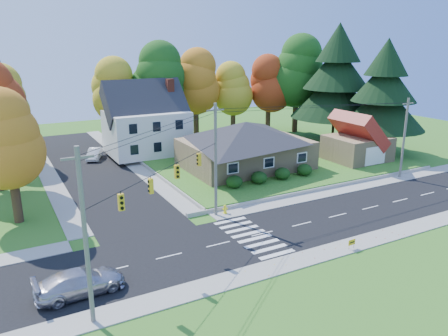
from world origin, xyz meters
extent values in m
plane|color=#3D7923|center=(0.00, 0.00, 0.00)|extent=(120.00, 120.00, 0.00)
cube|color=black|center=(0.00, 0.00, 0.01)|extent=(90.00, 8.00, 0.02)
cube|color=black|center=(-8.00, 26.00, 0.01)|extent=(8.00, 44.00, 0.02)
cube|color=#9C9A90|center=(0.00, 5.00, 0.04)|extent=(90.00, 2.00, 0.08)
cube|color=#9C9A90|center=(0.00, -5.00, 0.04)|extent=(90.00, 2.00, 0.08)
cube|color=#3D7923|center=(13.00, 21.00, 0.25)|extent=(30.00, 30.00, 0.50)
cube|color=tan|center=(8.00, 16.00, 2.10)|extent=(14.00, 10.00, 3.20)
pyramid|color=#26262B|center=(8.00, 16.00, 4.80)|extent=(14.60, 10.60, 2.20)
cube|color=silver|center=(0.00, 28.00, 3.30)|extent=(10.00, 8.00, 5.60)
pyramid|color=#26262B|center=(0.00, 28.00, 7.30)|extent=(10.40, 8.40, 2.40)
cube|color=brown|center=(3.50, 28.00, 5.30)|extent=(0.90, 0.90, 9.60)
cube|color=tan|center=(22.00, 12.00, 2.00)|extent=(7.00, 6.00, 3.00)
pyramid|color=maroon|center=(22.00, 12.00, 4.30)|extent=(7.30, 6.30, 1.60)
cube|color=silver|center=(22.00, 8.95, 1.70)|extent=(3.20, 0.10, 2.20)
ellipsoid|color=#163A10|center=(3.00, 9.80, 1.14)|extent=(1.70, 1.70, 1.27)
ellipsoid|color=#163A10|center=(6.00, 9.80, 1.14)|extent=(1.70, 1.70, 1.27)
ellipsoid|color=#163A10|center=(9.00, 9.80, 1.14)|extent=(1.70, 1.70, 1.27)
ellipsoid|color=#163A10|center=(12.00, 9.80, 1.14)|extent=(1.70, 1.70, 1.27)
cylinder|color=#666059|center=(-14.50, -5.20, 5.00)|extent=(0.26, 0.26, 10.00)
cube|color=#666059|center=(-14.50, -5.20, 9.40)|extent=(1.60, 0.12, 0.12)
cylinder|color=#666059|center=(-1.50, 5.20, 5.00)|extent=(0.26, 0.26, 10.00)
cube|color=#666059|center=(-1.50, 5.20, 9.40)|extent=(1.60, 0.12, 0.12)
cylinder|color=#666059|center=(22.00, 5.20, 4.50)|extent=(0.26, 0.26, 9.00)
cube|color=#666059|center=(22.00, 5.20, 8.40)|extent=(1.60, 0.12, 0.12)
cube|color=gold|center=(-12.00, -3.20, 5.95)|extent=(0.34, 0.26, 1.00)
cube|color=gold|center=(-9.50, -1.20, 5.95)|extent=(0.26, 0.34, 1.00)
cube|color=gold|center=(-6.80, 0.95, 5.95)|extent=(0.34, 0.26, 1.00)
cube|color=gold|center=(-4.00, 3.20, 5.95)|extent=(0.26, 0.34, 1.00)
cylinder|color=black|center=(-8.00, 0.00, 6.60)|extent=(13.02, 10.43, 0.04)
cylinder|color=#3F2A19|center=(-2.00, 34.00, 3.20)|extent=(0.80, 0.80, 5.40)
sphere|color=gold|center=(-2.00, 34.00, 7.10)|extent=(6.72, 6.72, 6.72)
sphere|color=gold|center=(-2.00, 34.00, 8.78)|extent=(5.91, 5.91, 5.91)
sphere|color=gold|center=(-2.00, 34.00, 10.46)|extent=(5.11, 5.11, 5.11)
cylinder|color=#3F2A19|center=(4.00, 33.00, 3.65)|extent=(0.86, 0.86, 6.30)
sphere|color=#1F5517|center=(4.00, 33.00, 8.20)|extent=(7.84, 7.84, 7.84)
sphere|color=#1F5517|center=(4.00, 33.00, 10.16)|extent=(6.90, 6.90, 6.90)
sphere|color=#1F5517|center=(4.00, 33.00, 12.12)|extent=(5.96, 5.96, 5.96)
cylinder|color=#3F2A19|center=(10.00, 34.00, 3.43)|extent=(0.83, 0.83, 5.85)
sphere|color=orange|center=(10.00, 34.00, 7.65)|extent=(7.28, 7.28, 7.28)
sphere|color=orange|center=(10.00, 34.00, 9.47)|extent=(6.41, 6.41, 6.41)
sphere|color=orange|center=(10.00, 34.00, 11.29)|extent=(5.53, 5.53, 5.53)
cylinder|color=#3F2A19|center=(16.00, 33.00, 2.98)|extent=(0.77, 0.77, 4.95)
sphere|color=gold|center=(16.00, 33.00, 6.55)|extent=(6.16, 6.16, 6.16)
sphere|color=gold|center=(16.00, 33.00, 8.09)|extent=(5.42, 5.42, 5.42)
sphere|color=gold|center=(16.00, 33.00, 9.63)|extent=(4.68, 4.68, 4.68)
cylinder|color=#3F2A19|center=(22.00, 32.00, 3.20)|extent=(0.80, 0.80, 5.40)
sphere|color=#9B3213|center=(22.00, 32.00, 7.10)|extent=(6.72, 6.72, 6.72)
sphere|color=#9B3213|center=(22.00, 32.00, 8.78)|extent=(5.91, 5.91, 5.91)
sphere|color=#9B3213|center=(22.00, 32.00, 10.46)|extent=(5.11, 5.11, 5.11)
cylinder|color=#3F2A19|center=(26.00, 30.00, 3.88)|extent=(0.89, 0.89, 6.75)
sphere|color=#1F5517|center=(26.00, 30.00, 8.75)|extent=(8.40, 8.40, 8.40)
sphere|color=#1F5517|center=(26.00, 30.00, 10.85)|extent=(7.39, 7.39, 7.39)
sphere|color=#1F5517|center=(26.00, 30.00, 12.95)|extent=(6.38, 6.38, 6.38)
cylinder|color=#3F2A19|center=(27.00, 22.00, 1.94)|extent=(0.40, 0.40, 2.88)
cone|color=black|center=(27.00, 22.00, 7.38)|extent=(12.80, 12.80, 6.72)
cone|color=black|center=(27.00, 22.00, 11.22)|extent=(9.60, 9.60, 6.08)
cone|color=black|center=(27.00, 22.00, 14.74)|extent=(6.40, 6.40, 5.44)
cylinder|color=#3F2A19|center=(28.00, 14.00, 1.76)|extent=(0.40, 0.40, 2.52)
cone|color=black|center=(28.00, 14.00, 6.52)|extent=(11.20, 11.20, 5.88)
cone|color=black|center=(28.00, 14.00, 9.88)|extent=(8.40, 8.40, 5.32)
cone|color=black|center=(28.00, 14.00, 12.96)|extent=(5.60, 5.60, 4.76)
cylinder|color=#3F2A19|center=(-17.00, 12.00, 2.48)|extent=(0.77, 0.77, 4.95)
sphere|color=orange|center=(-17.00, 12.00, 6.05)|extent=(6.16, 6.16, 6.16)
sphere|color=orange|center=(-17.00, 12.00, 7.59)|extent=(5.42, 5.42, 5.42)
sphere|color=orange|center=(-17.00, 12.00, 9.13)|extent=(4.68, 4.68, 4.68)
cylinder|color=#3F2A19|center=(-17.00, 32.00, 2.70)|extent=(0.80, 0.80, 5.40)
imported|color=#ABA9B9|center=(-14.54, -1.98, 0.80)|extent=(5.51, 2.51, 1.56)
imported|color=white|center=(-6.64, 29.79, 0.72)|extent=(3.05, 4.49, 1.40)
cylinder|color=#FFF219|center=(-0.62, 5.12, 0.05)|extent=(0.39, 0.39, 0.11)
cylinder|color=#FFF219|center=(-0.62, 5.12, 0.38)|extent=(0.26, 0.26, 0.59)
sphere|color=#FFF219|center=(-0.62, 5.12, 0.73)|extent=(0.28, 0.28, 0.28)
cylinder|color=#FFF219|center=(-0.62, 5.12, 0.48)|extent=(0.50, 0.21, 0.13)
cylinder|color=black|center=(4.07, -5.48, 0.27)|extent=(0.02, 0.02, 0.55)
cylinder|color=black|center=(4.55, -5.48, 0.27)|extent=(0.02, 0.02, 0.55)
cube|color=yellow|center=(4.31, -5.48, 0.60)|extent=(0.66, 0.05, 0.44)
camera|label=1|loc=(-18.02, -26.85, 14.93)|focal=35.00mm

